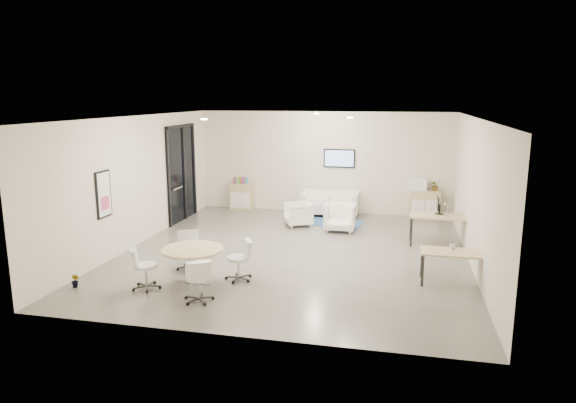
# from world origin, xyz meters

# --- Properties ---
(room_shell) EXTENTS (9.60, 10.60, 4.80)m
(room_shell) POSITION_xyz_m (0.00, 0.00, 1.60)
(room_shell) COLOR #5B5953
(room_shell) RESTS_ON ground
(glass_door) EXTENTS (0.09, 1.90, 2.85)m
(glass_door) POSITION_xyz_m (-3.95, 2.51, 1.50)
(glass_door) COLOR black
(glass_door) RESTS_ON room_shell
(artwork) EXTENTS (0.05, 0.54, 1.04)m
(artwork) POSITION_xyz_m (-3.97, -1.60, 1.55)
(artwork) COLOR black
(artwork) RESTS_ON room_shell
(wall_tv) EXTENTS (0.98, 0.06, 0.58)m
(wall_tv) POSITION_xyz_m (0.50, 4.46, 1.75)
(wall_tv) COLOR black
(wall_tv) RESTS_ON room_shell
(ceiling_spots) EXTENTS (3.14, 4.14, 0.03)m
(ceiling_spots) POSITION_xyz_m (-0.20, 0.83, 3.18)
(ceiling_spots) COLOR #FFEAC6
(ceiling_spots) RESTS_ON room_shell
(sideboard_left) EXTENTS (0.75, 0.39, 0.85)m
(sideboard_left) POSITION_xyz_m (-2.67, 4.28, 0.42)
(sideboard_left) COLOR tan
(sideboard_left) RESTS_ON room_shell
(sideboard_right) EXTENTS (0.88, 0.42, 0.88)m
(sideboard_right) POSITION_xyz_m (3.16, 4.26, 0.44)
(sideboard_right) COLOR tan
(sideboard_right) RESTS_ON room_shell
(books) EXTENTS (0.44, 0.14, 0.22)m
(books) POSITION_xyz_m (-2.71, 4.28, 0.96)
(books) COLOR red
(books) RESTS_ON sideboard_left
(printer) EXTENTS (0.55, 0.47, 0.37)m
(printer) POSITION_xyz_m (2.95, 4.27, 1.05)
(printer) COLOR white
(printer) RESTS_ON sideboard_right
(loveseat) EXTENTS (1.76, 0.89, 0.66)m
(loveseat) POSITION_xyz_m (0.28, 4.06, 0.36)
(loveseat) COLOR white
(loveseat) RESTS_ON room_shell
(blue_rug) EXTENTS (1.78, 1.35, 0.01)m
(blue_rug) POSITION_xyz_m (0.55, 3.05, 0.01)
(blue_rug) COLOR #294E7E
(blue_rug) RESTS_ON room_shell
(armchair_left) EXTENTS (0.91, 0.93, 0.73)m
(armchair_left) POSITION_xyz_m (-0.43, 2.55, 0.37)
(armchair_left) COLOR white
(armchair_left) RESTS_ON room_shell
(armchair_right) EXTENTS (0.83, 0.78, 0.84)m
(armchair_right) POSITION_xyz_m (0.82, 2.23, 0.42)
(armchair_right) COLOR white
(armchair_right) RESTS_ON room_shell
(desk_rear) EXTENTS (1.49, 0.80, 0.76)m
(desk_rear) POSITION_xyz_m (3.40, 1.40, 0.68)
(desk_rear) COLOR tan
(desk_rear) RESTS_ON room_shell
(desk_front) EXTENTS (1.28, 0.64, 0.66)m
(desk_front) POSITION_xyz_m (3.50, -1.38, 0.60)
(desk_front) COLOR tan
(desk_front) RESTS_ON room_shell
(monitor) EXTENTS (0.20, 0.50, 0.44)m
(monitor) POSITION_xyz_m (3.36, 1.55, 0.99)
(monitor) COLOR black
(monitor) RESTS_ON desk_rear
(round_table) EXTENTS (1.21, 1.21, 0.74)m
(round_table) POSITION_xyz_m (-1.53, -2.51, 0.65)
(round_table) COLOR tan
(round_table) RESTS_ON room_shell
(meeting_chairs) EXTENTS (2.39, 2.39, 0.82)m
(meeting_chairs) POSITION_xyz_m (-1.53, -2.51, 0.41)
(meeting_chairs) COLOR white
(meeting_chairs) RESTS_ON room_shell
(plant_cabinet) EXTENTS (0.37, 0.39, 0.26)m
(plant_cabinet) POSITION_xyz_m (3.44, 4.24, 1.00)
(plant_cabinet) COLOR #3F7F3F
(plant_cabinet) RESTS_ON sideboard_right
(plant_floor) EXTENTS (0.20, 0.31, 0.13)m
(plant_floor) POSITION_xyz_m (-3.70, -3.20, 0.06)
(plant_floor) COLOR #3F7F3F
(plant_floor) RESTS_ON room_shell
(cup) EXTENTS (0.13, 0.11, 0.12)m
(cup) POSITION_xyz_m (3.48, -1.18, 0.73)
(cup) COLOR white
(cup) RESTS_ON desk_front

